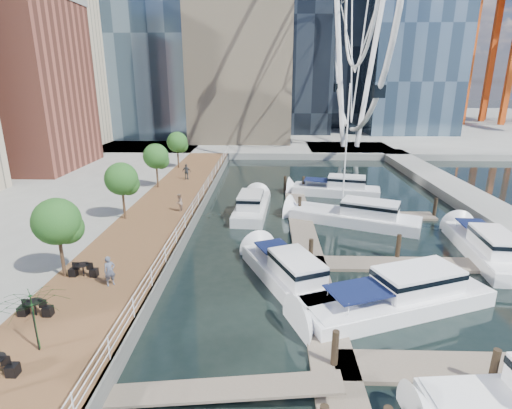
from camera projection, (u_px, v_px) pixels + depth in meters
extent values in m
plane|color=black|center=(264.00, 338.00, 18.91)|extent=(520.00, 520.00, 0.00)
cube|color=brown|center=(158.00, 220.00, 33.35)|extent=(6.00, 60.00, 1.00)
cube|color=#595954|center=(194.00, 221.00, 33.26)|extent=(0.25, 60.00, 1.00)
cube|color=gray|center=(268.00, 122.00, 116.18)|extent=(200.00, 114.00, 1.00)
cube|color=gray|center=(480.00, 206.00, 37.27)|extent=(4.00, 60.00, 1.00)
cube|color=gray|center=(349.00, 150.00, 68.01)|extent=(14.00, 12.00, 1.00)
cube|color=#6D6051|center=(308.00, 251.00, 28.34)|extent=(2.00, 32.00, 0.20)
cube|color=#6D6051|center=(478.00, 369.00, 16.70)|extent=(12.00, 2.00, 0.20)
cube|color=#6D6051|center=(402.00, 264.00, 26.25)|extent=(12.00, 2.00, 0.20)
cube|color=#6D6051|center=(366.00, 216.00, 35.80)|extent=(12.00, 2.00, 0.20)
cube|color=brown|center=(24.00, 87.00, 49.03)|extent=(12.00, 14.00, 20.00)
cube|color=#BCAD8E|center=(42.00, 59.00, 63.31)|extent=(14.00, 16.00, 28.00)
cylinder|color=white|center=(340.00, 66.00, 64.11)|extent=(0.80, 0.80, 26.00)
cylinder|color=white|center=(371.00, 66.00, 63.96)|extent=(0.80, 0.80, 26.00)
cylinder|color=#3F2B1C|center=(62.00, 257.00, 22.42)|extent=(0.20, 0.20, 2.40)
sphere|color=#265B1E|center=(57.00, 221.00, 21.80)|extent=(2.60, 2.60, 2.60)
cylinder|color=#3F2B1C|center=(124.00, 204.00, 31.97)|extent=(0.20, 0.20, 2.40)
sphere|color=#265B1E|center=(121.00, 179.00, 31.35)|extent=(2.60, 2.60, 2.60)
cylinder|color=#3F2B1C|center=(157.00, 176.00, 41.52)|extent=(0.20, 0.20, 2.40)
sphere|color=#265B1E|center=(156.00, 156.00, 40.90)|extent=(2.60, 2.60, 2.60)
cylinder|color=#3F2B1C|center=(178.00, 158.00, 51.07)|extent=(0.20, 0.20, 2.40)
sphere|color=#265B1E|center=(177.00, 142.00, 50.45)|extent=(2.60, 2.60, 2.60)
imported|color=#4F576A|center=(110.00, 271.00, 21.51)|extent=(0.73, 0.69, 1.67)
imported|color=gray|center=(179.00, 203.00, 33.86)|extent=(0.62, 0.78, 1.54)
imported|color=#353B42|center=(187.00, 172.00, 44.98)|extent=(1.11, 0.62, 1.78)
imported|color=#0E3313|center=(34.00, 322.00, 16.09)|extent=(3.16, 3.21, 2.64)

